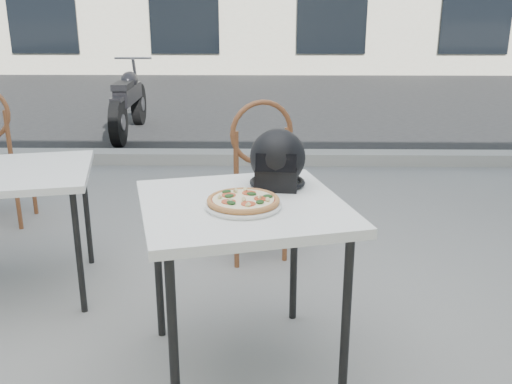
{
  "coord_description": "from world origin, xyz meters",
  "views": [
    {
      "loc": [
        0.18,
        -2.73,
        1.54
      ],
      "look_at": [
        0.14,
        -0.53,
        0.83
      ],
      "focal_mm": 40.0,
      "sensor_mm": 36.0,
      "label": 1
    }
  ],
  "objects_px": {
    "cafe_table_main": "(243,218)",
    "pizza": "(243,200)",
    "helmet": "(277,161)",
    "cafe_chair_main": "(257,172)",
    "cafe_table_side": "(18,181)",
    "motorcycle": "(129,102)",
    "plate": "(243,205)"
  },
  "relations": [
    {
      "from": "plate",
      "to": "pizza",
      "type": "height_order",
      "value": "pizza"
    },
    {
      "from": "helmet",
      "to": "cafe_table_side",
      "type": "distance_m",
      "value": 1.48
    },
    {
      "from": "plate",
      "to": "cafe_chair_main",
      "type": "relative_size",
      "value": 0.32
    },
    {
      "from": "cafe_table_main",
      "to": "plate",
      "type": "distance_m",
      "value": 0.11
    },
    {
      "from": "plate",
      "to": "cafe_chair_main",
      "type": "xyz_separation_m",
      "value": [
        0.04,
        1.22,
        -0.21
      ]
    },
    {
      "from": "cafe_table_main",
      "to": "pizza",
      "type": "bearing_deg",
      "value": -84.69
    },
    {
      "from": "plate",
      "to": "pizza",
      "type": "bearing_deg",
      "value": 61.4
    },
    {
      "from": "pizza",
      "to": "motorcycle",
      "type": "relative_size",
      "value": 0.19
    },
    {
      "from": "cafe_chair_main",
      "to": "motorcycle",
      "type": "height_order",
      "value": "cafe_chair_main"
    },
    {
      "from": "helmet",
      "to": "motorcycle",
      "type": "distance_m",
      "value": 5.01
    },
    {
      "from": "helmet",
      "to": "cafe_table_side",
      "type": "height_order",
      "value": "helmet"
    },
    {
      "from": "cafe_table_main",
      "to": "motorcycle",
      "type": "height_order",
      "value": "motorcycle"
    },
    {
      "from": "cafe_table_main",
      "to": "cafe_table_side",
      "type": "height_order",
      "value": "cafe_table_main"
    },
    {
      "from": "helmet",
      "to": "cafe_table_side",
      "type": "relative_size",
      "value": 0.31
    },
    {
      "from": "cafe_table_main",
      "to": "cafe_chair_main",
      "type": "bearing_deg",
      "value": 87.93
    },
    {
      "from": "cafe_table_side",
      "to": "pizza",
      "type": "bearing_deg",
      "value": -31.44
    },
    {
      "from": "helmet",
      "to": "cafe_chair_main",
      "type": "bearing_deg",
      "value": 101.42
    },
    {
      "from": "pizza",
      "to": "motorcycle",
      "type": "bearing_deg",
      "value": 108.16
    },
    {
      "from": "cafe_table_main",
      "to": "plate",
      "type": "bearing_deg",
      "value": -84.8
    },
    {
      "from": "cafe_table_main",
      "to": "cafe_chair_main",
      "type": "relative_size",
      "value": 0.97
    },
    {
      "from": "helmet",
      "to": "cafe_chair_main",
      "type": "height_order",
      "value": "cafe_chair_main"
    },
    {
      "from": "plate",
      "to": "motorcycle",
      "type": "bearing_deg",
      "value": 108.16
    },
    {
      "from": "cafe_table_side",
      "to": "helmet",
      "type": "bearing_deg",
      "value": -18.39
    },
    {
      "from": "helmet",
      "to": "cafe_table_main",
      "type": "bearing_deg",
      "value": -117.75
    },
    {
      "from": "cafe_table_main",
      "to": "pizza",
      "type": "xyz_separation_m",
      "value": [
        0.01,
        -0.07,
        0.1
      ]
    },
    {
      "from": "plate",
      "to": "cafe_chair_main",
      "type": "height_order",
      "value": "cafe_chair_main"
    },
    {
      "from": "cafe_table_main",
      "to": "cafe_chair_main",
      "type": "distance_m",
      "value": 1.16
    },
    {
      "from": "motorcycle",
      "to": "helmet",
      "type": "bearing_deg",
      "value": -70.97
    },
    {
      "from": "plate",
      "to": "cafe_table_side",
      "type": "bearing_deg",
      "value": 148.55
    },
    {
      "from": "cafe_table_main",
      "to": "cafe_table_side",
      "type": "relative_size",
      "value": 1.11
    },
    {
      "from": "cafe_table_side",
      "to": "motorcycle",
      "type": "height_order",
      "value": "motorcycle"
    },
    {
      "from": "cafe_table_main",
      "to": "cafe_table_side",
      "type": "distance_m",
      "value": 1.42
    }
  ]
}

